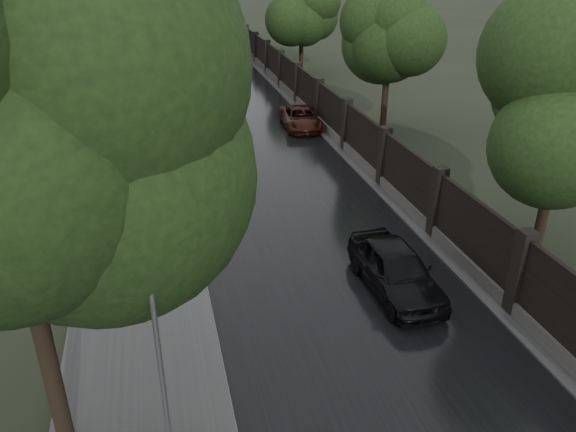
{
  "coord_description": "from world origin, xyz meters",
  "views": [
    {
      "loc": [
        -5.04,
        -6.67,
        9.77
      ],
      "look_at": [
        -1.0,
        9.88,
        1.5
      ],
      "focal_mm": 35.0,
      "sensor_mm": 36.0,
      "label": 1
    }
  ],
  "objects_px": {
    "tree_left_near": "(2,167)",
    "traffic_light": "(165,92)",
    "lamp_post": "(162,379)",
    "hatchback_left": "(207,179)",
    "tree_left_far": "(94,28)",
    "tree_right_a": "(565,115)",
    "tree_right_b": "(389,45)",
    "car_right_far": "(301,118)",
    "tree_right_c": "(302,10)",
    "car_right_near": "(396,269)"
  },
  "relations": [
    {
      "from": "tree_left_far",
      "to": "car_right_near",
      "type": "distance_m",
      "value": 25.42
    },
    {
      "from": "lamp_post",
      "to": "hatchback_left",
      "type": "xyz_separation_m",
      "value": [
        2.28,
        14.17,
        -1.93
      ]
    },
    {
      "from": "car_right_near",
      "to": "lamp_post",
      "type": "bearing_deg",
      "value": -144.44
    },
    {
      "from": "car_right_near",
      "to": "traffic_light",
      "type": "bearing_deg",
      "value": 106.5
    },
    {
      "from": "car_right_far",
      "to": "lamp_post",
      "type": "bearing_deg",
      "value": -107.17
    },
    {
      "from": "tree_left_far",
      "to": "car_right_far",
      "type": "xyz_separation_m",
      "value": [
        11.27,
        -5.74,
        -4.64
      ]
    },
    {
      "from": "lamp_post",
      "to": "hatchback_left",
      "type": "distance_m",
      "value": 14.48
    },
    {
      "from": "tree_right_b",
      "to": "hatchback_left",
      "type": "distance_m",
      "value": 13.06
    },
    {
      "from": "tree_right_b",
      "to": "tree_right_c",
      "type": "distance_m",
      "value": 18.0
    },
    {
      "from": "tree_right_a",
      "to": "hatchback_left",
      "type": "height_order",
      "value": "tree_right_a"
    },
    {
      "from": "tree_left_far",
      "to": "car_right_near",
      "type": "xyz_separation_m",
      "value": [
        9.7,
        -23.07,
        -4.48
      ]
    },
    {
      "from": "tree_right_a",
      "to": "car_right_far",
      "type": "relative_size",
      "value": 1.61
    },
    {
      "from": "lamp_post",
      "to": "traffic_light",
      "type": "bearing_deg",
      "value": 87.32
    },
    {
      "from": "tree_left_far",
      "to": "hatchback_left",
      "type": "height_order",
      "value": "tree_left_far"
    },
    {
      "from": "tree_right_b",
      "to": "lamp_post",
      "type": "bearing_deg",
      "value": -122.18
    },
    {
      "from": "tree_right_c",
      "to": "traffic_light",
      "type": "height_order",
      "value": "tree_right_c"
    },
    {
      "from": "tree_left_far",
      "to": "tree_right_b",
      "type": "height_order",
      "value": "tree_left_far"
    },
    {
      "from": "hatchback_left",
      "to": "tree_right_c",
      "type": "bearing_deg",
      "value": -109.98
    },
    {
      "from": "tree_left_far",
      "to": "traffic_light",
      "type": "height_order",
      "value": "tree_left_far"
    },
    {
      "from": "car_right_far",
      "to": "tree_right_a",
      "type": "bearing_deg",
      "value": -71.72
    },
    {
      "from": "hatchback_left",
      "to": "car_right_near",
      "type": "bearing_deg",
      "value": 122.51
    },
    {
      "from": "tree_left_far",
      "to": "lamp_post",
      "type": "bearing_deg",
      "value": -84.79
    },
    {
      "from": "traffic_light",
      "to": "tree_right_a",
      "type": "bearing_deg",
      "value": -55.23
    },
    {
      "from": "car_right_far",
      "to": "traffic_light",
      "type": "bearing_deg",
      "value": 178.1
    },
    {
      "from": "tree_right_a",
      "to": "traffic_light",
      "type": "height_order",
      "value": "tree_right_a"
    },
    {
      "from": "tree_left_near",
      "to": "lamp_post",
      "type": "bearing_deg",
      "value": -34.29
    },
    {
      "from": "car_right_far",
      "to": "tree_right_b",
      "type": "bearing_deg",
      "value": -24.37
    },
    {
      "from": "tree_left_near",
      "to": "tree_left_far",
      "type": "xyz_separation_m",
      "value": [
        -0.4,
        27.0,
        -1.18
      ]
    },
    {
      "from": "car_right_far",
      "to": "hatchback_left",
      "type": "bearing_deg",
      "value": -122.99
    },
    {
      "from": "tree_left_near",
      "to": "tree_right_b",
      "type": "distance_m",
      "value": 24.31
    },
    {
      "from": "tree_left_far",
      "to": "tree_right_b",
      "type": "xyz_separation_m",
      "value": [
        15.5,
        -8.0,
        -0.29
      ]
    },
    {
      "from": "tree_left_near",
      "to": "tree_left_far",
      "type": "distance_m",
      "value": 27.03
    },
    {
      "from": "tree_left_near",
      "to": "traffic_light",
      "type": "distance_m",
      "value": 22.6
    },
    {
      "from": "tree_left_far",
      "to": "tree_right_a",
      "type": "xyz_separation_m",
      "value": [
        15.5,
        -22.0,
        -0.29
      ]
    },
    {
      "from": "hatchback_left",
      "to": "tree_right_b",
      "type": "bearing_deg",
      "value": -145.61
    },
    {
      "from": "tree_left_near",
      "to": "tree_left_far",
      "type": "relative_size",
      "value": 1.24
    },
    {
      "from": "tree_left_near",
      "to": "tree_right_a",
      "type": "xyz_separation_m",
      "value": [
        15.1,
        5.0,
        -1.47
      ]
    },
    {
      "from": "hatchback_left",
      "to": "car_right_near",
      "type": "distance_m",
      "value": 9.98
    },
    {
      "from": "tree_left_near",
      "to": "traffic_light",
      "type": "height_order",
      "value": "tree_left_near"
    },
    {
      "from": "tree_right_c",
      "to": "lamp_post",
      "type": "relative_size",
      "value": 1.37
    },
    {
      "from": "tree_left_far",
      "to": "tree_right_a",
      "type": "height_order",
      "value": "tree_left_far"
    },
    {
      "from": "tree_right_b",
      "to": "car_right_far",
      "type": "bearing_deg",
      "value": 151.95
    },
    {
      "from": "car_right_near",
      "to": "tree_right_c",
      "type": "bearing_deg",
      "value": 78.18
    },
    {
      "from": "tree_right_c",
      "to": "car_right_near",
      "type": "xyz_separation_m",
      "value": [
        -5.8,
        -33.07,
        -4.19
      ]
    },
    {
      "from": "tree_left_near",
      "to": "tree_right_c",
      "type": "bearing_deg",
      "value": 67.8
    },
    {
      "from": "lamp_post",
      "to": "tree_right_b",
      "type": "bearing_deg",
      "value": 57.82
    },
    {
      "from": "lamp_post",
      "to": "tree_right_a",
      "type": "bearing_deg",
      "value": 26.74
    },
    {
      "from": "tree_left_far",
      "to": "tree_right_c",
      "type": "bearing_deg",
      "value": 32.83
    },
    {
      "from": "tree_right_a",
      "to": "traffic_light",
      "type": "bearing_deg",
      "value": 124.77
    },
    {
      "from": "traffic_light",
      "to": "car_right_near",
      "type": "height_order",
      "value": "traffic_light"
    }
  ]
}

